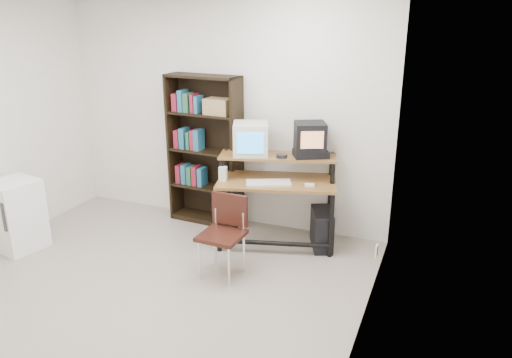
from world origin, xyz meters
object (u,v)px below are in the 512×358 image
at_px(crt_tv, 310,136).
at_px(crt_monitor, 251,139).
at_px(computer_desk, 277,183).
at_px(mini_fridge, 17,215).
at_px(bookshelf, 206,148).
at_px(pc_tower, 322,229).
at_px(school_chair, 225,227).

bearing_deg(crt_tv, crt_monitor, 168.56).
height_order(computer_desk, mini_fridge, computer_desk).
height_order(crt_monitor, bookshelf, bookshelf).
relative_size(computer_desk, bookshelf, 0.78).
relative_size(pc_tower, school_chair, 0.57).
bearing_deg(bookshelf, school_chair, -52.13).
xyz_separation_m(school_chair, mini_fridge, (-2.31, -0.33, -0.10)).
bearing_deg(crt_monitor, computer_desk, -29.97).
distance_m(computer_desk, mini_fridge, 2.82).
relative_size(crt_monitor, crt_tv, 1.16).
distance_m(crt_tv, pc_tower, 1.02).
xyz_separation_m(computer_desk, school_chair, (-0.23, -0.84, -0.21)).
distance_m(crt_monitor, school_chair, 1.11).
relative_size(school_chair, mini_fridge, 1.03).
bearing_deg(computer_desk, crt_tv, 16.56).
bearing_deg(school_chair, crt_tv, 65.26).
bearing_deg(bookshelf, crt_monitor, -15.58).
relative_size(computer_desk, school_chair, 1.75).
xyz_separation_m(crt_monitor, pc_tower, (0.83, 0.02, -0.94)).
height_order(crt_tv, pc_tower, crt_tv).
relative_size(crt_tv, mini_fridge, 0.54).
height_order(computer_desk, crt_tv, crt_tv).
distance_m(bookshelf, mini_fridge, 2.19).
xyz_separation_m(crt_monitor, mini_fridge, (-2.22, -1.22, -0.76)).
bearing_deg(crt_tv, pc_tower, -55.09).
bearing_deg(mini_fridge, crt_tv, 37.90).
xyz_separation_m(crt_monitor, school_chair, (0.09, -0.88, -0.66)).
bearing_deg(computer_desk, mini_fridge, -170.55).
relative_size(crt_monitor, pc_tower, 1.07).
xyz_separation_m(crt_tv, pc_tower, (0.20, -0.12, -0.99)).
distance_m(crt_monitor, mini_fridge, 2.65).
xyz_separation_m(crt_monitor, bookshelf, (-0.67, 0.23, -0.23)).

